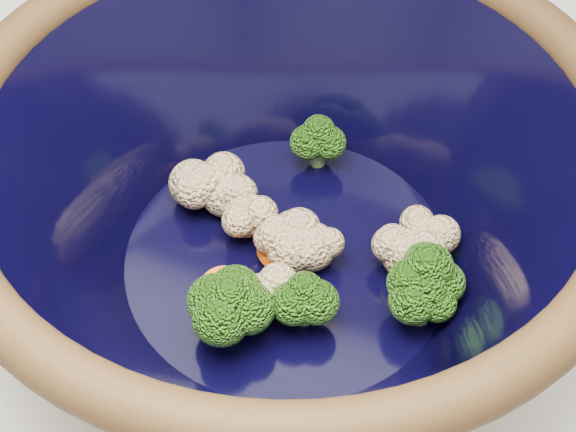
% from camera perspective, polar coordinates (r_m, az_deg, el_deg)
% --- Properties ---
extents(mixing_bowl, '(0.40, 0.40, 0.17)m').
position_cam_1_polar(mixing_bowl, '(0.48, -0.00, 1.25)').
color(mixing_bowl, black).
rests_on(mixing_bowl, counter).
extents(vegetable_pile, '(0.21, 0.19, 0.06)m').
position_cam_1_polar(vegetable_pile, '(0.50, 1.76, -2.21)').
color(vegetable_pile, '#608442').
rests_on(vegetable_pile, mixing_bowl).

